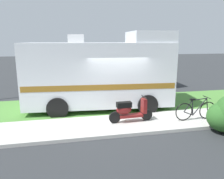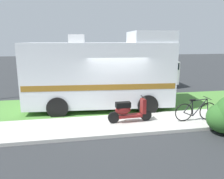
{
  "view_description": "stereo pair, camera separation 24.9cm",
  "coord_description": "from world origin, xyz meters",
  "px_view_note": "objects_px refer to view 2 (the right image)",
  "views": [
    {
      "loc": [
        -2.13,
        -8.84,
        3.18
      ],
      "look_at": [
        -0.18,
        0.3,
        1.1
      ],
      "focal_mm": 35.3,
      "sensor_mm": 36.0,
      "label": 1
    },
    {
      "loc": [
        -1.88,
        -8.89,
        3.18
      ],
      "look_at": [
        -0.18,
        0.3,
        1.1
      ],
      "focal_mm": 35.3,
      "sensor_mm": 36.0,
      "label": 2
    }
  ],
  "objects_px": {
    "motorhome_rv": "(101,73)",
    "pickup_truck_near": "(146,73)",
    "scooter": "(128,111)",
    "bicycle": "(196,111)",
    "bottle_green": "(213,110)"
  },
  "relations": [
    {
      "from": "motorhome_rv",
      "to": "pickup_truck_near",
      "type": "xyz_separation_m",
      "value": [
        3.71,
        4.35,
        -0.75
      ]
    },
    {
      "from": "pickup_truck_near",
      "to": "scooter",
      "type": "bearing_deg",
      "value": -114.07
    },
    {
      "from": "motorhome_rv",
      "to": "scooter",
      "type": "xyz_separation_m",
      "value": [
        0.71,
        -2.38,
        -1.14
      ]
    },
    {
      "from": "scooter",
      "to": "pickup_truck_near",
      "type": "height_order",
      "value": "pickup_truck_near"
    },
    {
      "from": "motorhome_rv",
      "to": "bicycle",
      "type": "height_order",
      "value": "motorhome_rv"
    },
    {
      "from": "motorhome_rv",
      "to": "bicycle",
      "type": "xyz_separation_m",
      "value": [
        3.33,
        -2.71,
        -1.2
      ]
    },
    {
      "from": "motorhome_rv",
      "to": "scooter",
      "type": "bearing_deg",
      "value": -73.46
    },
    {
      "from": "motorhome_rv",
      "to": "bicycle",
      "type": "distance_m",
      "value": 4.46
    },
    {
      "from": "scooter",
      "to": "bicycle",
      "type": "bearing_deg",
      "value": -7.09
    },
    {
      "from": "pickup_truck_near",
      "to": "bottle_green",
      "type": "relative_size",
      "value": 20.1
    },
    {
      "from": "bicycle",
      "to": "pickup_truck_near",
      "type": "distance_m",
      "value": 7.08
    },
    {
      "from": "motorhome_rv",
      "to": "pickup_truck_near",
      "type": "relative_size",
      "value": 1.26
    },
    {
      "from": "bicycle",
      "to": "pickup_truck_near",
      "type": "xyz_separation_m",
      "value": [
        0.38,
        7.06,
        0.45
      ]
    },
    {
      "from": "scooter",
      "to": "bicycle",
      "type": "distance_m",
      "value": 2.65
    },
    {
      "from": "bicycle",
      "to": "bottle_green",
      "type": "height_order",
      "value": "bicycle"
    }
  ]
}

